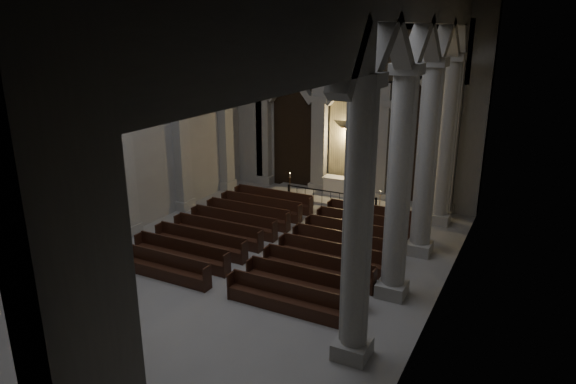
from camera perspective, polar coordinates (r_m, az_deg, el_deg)
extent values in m
plane|color=gray|center=(19.72, -5.60, -9.67)|extent=(24.00, 24.00, 0.00)
cube|color=gray|center=(28.49, 7.40, 11.43)|extent=(14.00, 0.10, 12.00)
cube|color=gray|center=(22.38, -21.54, 8.68)|extent=(0.10, 24.00, 12.00)
cube|color=gray|center=(15.17, 16.64, 5.42)|extent=(0.10, 24.00, 12.00)
cube|color=#99978F|center=(30.71, -2.70, 6.72)|extent=(0.80, 0.50, 6.40)
cube|color=#99978F|center=(31.41, -2.62, 1.43)|extent=(1.05, 0.70, 0.50)
cube|color=#99978F|center=(30.38, -2.76, 10.70)|extent=(1.00, 0.65, 0.35)
cube|color=#99978F|center=(29.12, 3.50, 6.10)|extent=(0.80, 0.50, 6.40)
cube|color=#99978F|center=(29.85, 3.39, 0.54)|extent=(1.05, 0.70, 0.50)
cube|color=#99978F|center=(28.76, 3.58, 10.30)|extent=(1.00, 0.65, 0.35)
cube|color=#99978F|center=(27.90, 10.30, 5.33)|extent=(0.80, 0.50, 6.40)
cube|color=#99978F|center=(28.66, 9.98, -0.43)|extent=(1.05, 0.70, 0.50)
cube|color=#99978F|center=(27.53, 10.55, 9.71)|extent=(1.00, 0.65, 0.35)
cube|color=#99978F|center=(27.10, 17.59, 4.43)|extent=(0.80, 0.50, 6.40)
cube|color=#99978F|center=(27.89, 17.03, -1.48)|extent=(1.05, 0.70, 0.50)
cube|color=#99978F|center=(26.72, 18.02, 8.91)|extent=(1.00, 0.65, 0.35)
cube|color=black|center=(30.12, 0.62, 7.10)|extent=(2.60, 0.15, 7.00)
cube|color=tan|center=(28.72, 7.10, 6.45)|extent=(2.60, 0.15, 7.00)
cube|color=black|center=(27.72, 14.12, 5.64)|extent=(2.60, 0.15, 7.00)
cube|color=black|center=(27.87, 7.20, 15.43)|extent=(12.00, 0.50, 3.00)
cube|color=#99978F|center=(30.90, -4.04, 9.21)|extent=(1.60, 0.50, 9.00)
cube|color=#99978F|center=(26.74, 19.54, 6.92)|extent=(1.60, 0.50, 9.00)
plane|color=#FFC772|center=(28.69, 7.08, 6.44)|extent=(1.50, 0.00, 1.50)
cube|color=brown|center=(28.61, 7.01, 6.40)|extent=(0.13, 0.08, 1.80)
cube|color=brown|center=(28.54, 7.04, 7.09)|extent=(1.10, 0.08, 0.13)
cube|color=tan|center=(28.56, 6.97, 6.29)|extent=(0.26, 0.10, 0.60)
sphere|color=tan|center=(28.49, 7.00, 7.07)|extent=(0.17, 0.17, 0.17)
cylinder|color=tan|center=(28.58, 6.50, 7.07)|extent=(0.45, 0.08, 0.08)
cylinder|color=tan|center=(28.41, 7.49, 6.96)|extent=(0.45, 0.08, 0.08)
cube|color=#99978F|center=(26.01, 16.41, -2.80)|extent=(1.00, 1.00, 0.50)
cylinder|color=#99978F|center=(24.99, 17.16, 5.28)|extent=(0.70, 0.70, 7.50)
cube|color=#99978F|center=(24.51, 17.99, 14.10)|extent=(0.95, 0.95, 0.35)
cube|color=#99978F|center=(22.35, 14.35, -6.04)|extent=(1.00, 1.00, 0.50)
cylinder|color=#99978F|center=(21.16, 15.12, 3.31)|extent=(0.70, 0.70, 7.50)
cube|color=#99978F|center=(20.58, 15.99, 13.74)|extent=(0.95, 0.95, 0.35)
cube|color=#99978F|center=(18.83, 11.46, -10.51)|extent=(1.00, 1.00, 0.50)
cylinder|color=#99978F|center=(17.40, 12.21, 0.46)|extent=(0.70, 0.70, 7.50)
cube|color=#99978F|center=(16.69, 13.08, 13.19)|extent=(0.95, 0.95, 0.35)
cube|color=#99978F|center=(15.54, 7.14, -16.88)|extent=(1.00, 1.00, 0.50)
cylinder|color=#99978F|center=(13.77, 7.73, -3.91)|extent=(0.70, 0.70, 7.50)
cube|color=#99978F|center=(12.87, 8.44, 12.24)|extent=(0.95, 0.95, 0.35)
cube|color=#99978F|center=(26.72, 18.04, 7.28)|extent=(0.55, 1.20, 9.20)
cube|color=#99978F|center=(30.47, -6.69, 0.81)|extent=(0.60, 1.00, 0.50)
cube|color=#99978F|center=(29.61, -6.95, 7.77)|extent=(0.50, 0.80, 7.50)
cube|color=#99978F|center=(29.20, -7.24, 15.23)|extent=(0.60, 1.00, 0.35)
cube|color=#99978F|center=(27.41, -11.32, -1.36)|extent=(0.60, 1.00, 0.50)
cube|color=#99978F|center=(26.45, -11.81, 6.35)|extent=(0.50, 0.80, 7.50)
cube|color=#99978F|center=(26.00, -12.36, 14.69)|extent=(0.60, 1.00, 0.35)
cube|color=#99978F|center=(24.63, -17.07, -4.03)|extent=(0.60, 1.00, 0.50)
cube|color=#99978F|center=(23.55, -17.89, 4.49)|extent=(0.50, 0.80, 7.50)
cube|color=#99978F|center=(23.04, -18.81, 13.84)|extent=(0.60, 1.00, 0.35)
cube|color=#99978F|center=(22.22, -24.23, -7.27)|extent=(0.60, 1.00, 0.50)
cube|color=#99978F|center=(21.02, -25.51, 2.08)|extent=(0.50, 0.80, 7.50)
cube|color=#99978F|center=(20.44, -26.95, 12.52)|extent=(0.60, 1.00, 0.35)
cube|color=#99978F|center=(28.46, 5.96, -0.76)|extent=(8.50, 2.60, 0.15)
cube|color=silver|center=(28.80, 5.86, 0.62)|extent=(1.81, 0.70, 0.95)
cube|color=white|center=(28.65, 5.90, 1.57)|extent=(1.96, 0.78, 0.04)
cube|color=black|center=(26.80, 4.78, 0.03)|extent=(4.92, 0.05, 0.05)
cube|color=black|center=(27.91, 0.09, -0.13)|extent=(0.09, 0.09, 0.98)
cube|color=black|center=(26.15, 9.73, -1.64)|extent=(0.09, 0.09, 0.98)
cylinder|color=black|center=(27.71, 1.00, -0.33)|extent=(0.02, 0.02, 0.90)
cylinder|color=black|center=(27.51, 1.92, -0.48)|extent=(0.02, 0.02, 0.90)
cylinder|color=black|center=(27.31, 2.85, -0.62)|extent=(0.02, 0.02, 0.90)
cylinder|color=black|center=(27.12, 3.79, -0.77)|extent=(0.02, 0.02, 0.90)
cylinder|color=black|center=(26.94, 4.75, -0.92)|extent=(0.02, 0.02, 0.90)
cylinder|color=black|center=(26.77, 5.72, -1.08)|extent=(0.02, 0.02, 0.90)
cylinder|color=black|center=(26.60, 6.70, -1.23)|extent=(0.02, 0.02, 0.90)
cylinder|color=black|center=(26.45, 7.70, -1.39)|extent=(0.02, 0.02, 0.90)
cylinder|color=black|center=(26.30, 8.71, -1.54)|extent=(0.02, 0.02, 0.90)
cylinder|color=#955F2E|center=(28.34, 0.21, -0.84)|extent=(0.26, 0.26, 0.06)
cylinder|color=#955F2E|center=(28.14, 0.21, 0.38)|extent=(0.04, 0.04, 1.27)
cylinder|color=#955F2E|center=(27.96, 0.21, 1.62)|extent=(0.13, 0.13, 0.02)
cylinder|color=beige|center=(27.93, 0.21, 1.85)|extent=(0.05, 0.05, 0.22)
sphere|color=#E3B14F|center=(27.89, 0.21, 2.11)|extent=(0.05, 0.05, 0.05)
cylinder|color=#955F2E|center=(26.59, 10.10, -2.41)|extent=(0.21, 0.21, 0.04)
cylinder|color=#955F2E|center=(26.42, 10.16, -1.37)|extent=(0.03, 0.03, 1.02)
cylinder|color=#955F2E|center=(26.26, 10.22, -0.32)|extent=(0.11, 0.11, 0.02)
cylinder|color=beige|center=(26.23, 10.23, -0.13)|extent=(0.04, 0.04, 0.18)
sphere|color=#E3B14F|center=(26.20, 10.24, 0.09)|extent=(0.04, 0.04, 0.04)
cube|color=black|center=(26.95, -1.69, -1.37)|extent=(4.38, 0.42, 0.47)
cube|color=black|center=(26.96, -1.50, -0.26)|extent=(4.38, 0.07, 0.52)
cube|color=black|center=(27.95, -5.63, -0.24)|extent=(0.06, 0.47, 0.94)
cube|color=black|center=(25.94, 2.54, -1.61)|extent=(0.06, 0.47, 0.94)
cube|color=black|center=(24.94, 9.25, -3.21)|extent=(4.38, 0.42, 0.47)
cube|color=black|center=(24.95, 9.45, -2.00)|extent=(4.38, 0.07, 0.52)
cube|color=black|center=(25.56, 4.62, -1.95)|extent=(0.06, 0.47, 0.94)
cube|color=black|center=(24.34, 14.18, -3.48)|extent=(0.06, 0.47, 0.94)
cube|color=black|center=(25.92, -3.04, -2.18)|extent=(4.38, 0.42, 0.47)
cube|color=black|center=(25.92, -2.84, -1.02)|extent=(4.38, 0.07, 0.52)
cube|color=black|center=(26.95, -7.08, -0.98)|extent=(0.06, 0.47, 0.94)
cube|color=black|center=(24.87, 1.32, -2.46)|extent=(0.06, 0.47, 0.94)
cube|color=black|center=(23.82, 8.29, -4.18)|extent=(4.38, 0.42, 0.47)
cube|color=black|center=(23.82, 8.50, -2.92)|extent=(4.38, 0.07, 0.52)
cube|color=black|center=(24.46, 3.47, -2.84)|extent=(0.06, 0.47, 0.94)
cube|color=black|center=(23.19, 13.44, -4.50)|extent=(0.06, 0.47, 0.94)
cube|color=black|center=(24.90, -4.51, -3.06)|extent=(4.38, 0.42, 0.47)
cube|color=black|center=(24.89, -4.29, -1.85)|extent=(4.38, 0.07, 0.52)
cube|color=black|center=(25.98, -8.63, -1.77)|extent=(0.06, 0.47, 0.94)
cube|color=black|center=(23.81, -0.02, -3.39)|extent=(0.06, 0.47, 0.94)
cube|color=black|center=(22.71, 7.23, -5.25)|extent=(4.38, 0.42, 0.47)
cube|color=black|center=(22.70, 7.46, -3.93)|extent=(4.38, 0.07, 0.52)
cube|color=black|center=(23.39, 2.22, -3.80)|extent=(0.06, 0.47, 0.94)
cube|color=black|center=(22.05, 12.62, -5.62)|extent=(0.06, 0.47, 0.94)
cube|color=black|center=(23.91, -6.09, -4.00)|extent=(4.38, 0.42, 0.47)
cube|color=black|center=(23.89, -5.87, -2.75)|extent=(4.38, 0.07, 0.52)
cube|color=black|center=(25.03, -10.31, -2.62)|extent=(0.06, 0.47, 0.94)
cube|color=black|center=(22.77, -1.48, -4.41)|extent=(0.06, 0.47, 0.94)
cube|color=black|center=(21.62, 6.06, -6.43)|extent=(4.38, 0.42, 0.47)
cube|color=black|center=(21.60, 6.30, -5.04)|extent=(4.38, 0.07, 0.52)
cube|color=black|center=(22.33, 0.83, -4.86)|extent=(0.06, 0.47, 0.94)
cube|color=black|center=(20.92, 11.71, -6.87)|extent=(0.06, 0.47, 0.94)
cube|color=black|center=(22.95, -7.82, -5.03)|extent=(4.38, 0.42, 0.47)
cube|color=black|center=(22.92, -7.59, -3.72)|extent=(4.38, 0.07, 0.52)
cube|color=black|center=(24.12, -12.13, -3.53)|extent=(0.06, 0.47, 0.94)
cube|color=black|center=(21.76, -3.08, -5.52)|extent=(0.06, 0.47, 0.94)
cube|color=black|center=(20.55, 4.76, -7.72)|extent=(4.38, 0.42, 0.47)
cube|color=black|center=(20.51, 5.01, -6.26)|extent=(4.38, 0.07, 0.52)
cube|color=black|center=(21.30, -0.69, -6.02)|extent=(0.06, 0.47, 0.94)
cube|color=black|center=(19.81, 10.69, -8.25)|extent=(0.06, 0.47, 0.94)
cube|color=black|center=(22.02, -9.70, -6.13)|extent=(4.38, 0.42, 0.47)
cube|color=black|center=(21.97, -9.46, -4.77)|extent=(4.38, 0.07, 0.52)
cube|color=black|center=(23.23, -14.08, -4.51)|extent=(0.06, 0.47, 0.94)
cube|color=black|center=(20.77, -4.85, -6.73)|extent=(0.06, 0.47, 0.94)
cube|color=black|center=(19.50, 3.31, -9.16)|extent=(4.38, 0.42, 0.47)
cube|color=black|center=(19.45, 3.58, -7.62)|extent=(4.38, 0.07, 0.52)
cube|color=black|center=(20.29, -2.37, -7.29)|extent=(0.06, 0.47, 0.94)
cube|color=black|center=(18.73, 9.54, -9.79)|extent=(0.06, 0.47, 0.94)
cube|color=black|center=(21.12, -11.76, -7.33)|extent=(4.38, 0.42, 0.47)
cube|color=black|center=(21.06, -11.50, -5.91)|extent=(4.38, 0.07, 0.52)
cube|color=black|center=(22.38, -16.20, -5.55)|extent=(0.06, 0.47, 0.94)
cube|color=black|center=(19.82, -6.80, -8.05)|extent=(0.06, 0.47, 0.94)
cube|color=black|center=(18.49, 1.68, -10.74)|extent=(4.38, 0.42, 0.47)
cube|color=black|center=(18.41, 1.97, -9.12)|extent=(4.38, 0.07, 0.52)
cube|color=black|center=(19.31, -4.24, -8.69)|extent=(0.06, 0.47, 0.94)
cube|color=black|center=(17.66, 8.23, -11.51)|extent=(0.06, 0.47, 0.94)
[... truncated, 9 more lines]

